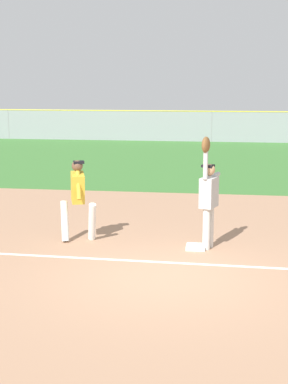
{
  "coord_description": "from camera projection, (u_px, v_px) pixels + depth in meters",
  "views": [
    {
      "loc": [
        1.1,
        -9.79,
        3.35
      ],
      "look_at": [
        -0.68,
        2.3,
        1.05
      ],
      "focal_mm": 55.83,
      "sensor_mm": 36.0,
      "label": 1
    }
  ],
  "objects": [
    {
      "name": "outfield_fence",
      "position": [
        212.0,
        126.0,
        32.6
      ],
      "size": [
        46.52,
        0.08,
        1.7
      ],
      "color": "#93999E",
      "rests_on": "ground_plane"
    },
    {
      "name": "first_base",
      "position": [
        196.0,
        247.0,
        12.01
      ],
      "size": [
        0.38,
        0.38,
        0.08
      ],
      "primitive_type": "cube",
      "rotation": [
        0.0,
        0.0,
        0.01
      ],
      "color": "white",
      "rests_on": "ground_plane"
    },
    {
      "name": "ground_plane",
      "position": [
        163.0,
        277.0,
        10.3
      ],
      "size": [
        75.01,
        75.01,
        0.0
      ],
      "primitive_type": "plane",
      "color": "tan"
    },
    {
      "name": "parked_car_black",
      "position": [
        63.0,
        122.0,
        38.3
      ],
      "size": [
        4.56,
        2.45,
        1.25
      ],
      "rotation": [
        0.0,
        0.0,
        -0.1
      ],
      "color": "black",
      "rests_on": "ground_plane"
    },
    {
      "name": "runner",
      "position": [
        78.0,
        195.0,
        12.42
      ],
      "size": [
        0.86,
        0.82,
        1.72
      ],
      "rotation": [
        0.0,
        0.0,
        0.33
      ],
      "color": "white",
      "rests_on": "ground_plane"
    },
    {
      "name": "fielder",
      "position": [
        209.0,
        194.0,
        11.84
      ],
      "size": [
        0.4,
        0.88,
        2.28
      ],
      "rotation": [
        0.0,
        0.0,
        2.82
      ],
      "color": "silver",
      "rests_on": "ground_plane"
    },
    {
      "name": "outfield_grass",
      "position": [
        205.0,
        160.0,
        25.32
      ],
      "size": [
        46.44,
        15.3,
        0.01
      ],
      "primitive_type": "cube",
      "color": "#3D7533",
      "rests_on": "ground_plane"
    },
    {
      "name": "parked_car_white",
      "position": [
        241.0,
        125.0,
        36.27
      ],
      "size": [
        4.48,
        2.28,
        1.25
      ],
      "rotation": [
        0.0,
        0.0,
        0.05
      ],
      "color": "white",
      "rests_on": "ground_plane"
    },
    {
      "name": "parked_car_tan",
      "position": [
        142.0,
        123.0,
        37.74
      ],
      "size": [
        4.54,
        2.39,
        1.25
      ],
      "rotation": [
        0.0,
        0.0,
        -0.08
      ],
      "color": "tan",
      "rests_on": "ground_plane"
    },
    {
      "name": "baseball",
      "position": [
        206.0,
        164.0,
        11.91
      ],
      "size": [
        0.07,
        0.07,
        0.07
      ],
      "primitive_type": "sphere",
      "color": "white"
    }
  ]
}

